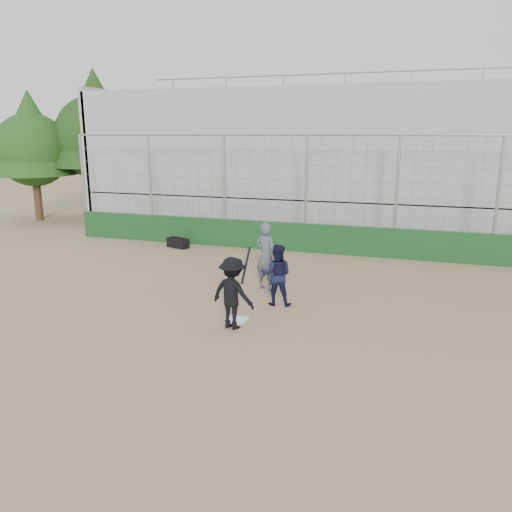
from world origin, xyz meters
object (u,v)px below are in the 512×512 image
(batter_at_plate, at_px, (233,293))
(catcher_crouched, at_px, (277,285))
(equipment_bag, at_px, (178,243))
(umpire, at_px, (266,260))

(batter_at_plate, height_order, catcher_crouched, batter_at_plate)
(catcher_crouched, xyz_separation_m, equipment_bag, (-5.10, 4.94, -0.34))
(catcher_crouched, relative_size, umpire, 0.63)
(batter_at_plate, relative_size, umpire, 1.06)
(umpire, distance_m, equipment_bag, 5.92)
(catcher_crouched, distance_m, equipment_bag, 7.11)
(catcher_crouched, bearing_deg, equipment_bag, 135.94)
(batter_at_plate, relative_size, catcher_crouched, 1.67)
(batter_at_plate, bearing_deg, equipment_bag, 124.80)
(umpire, bearing_deg, catcher_crouched, 141.70)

